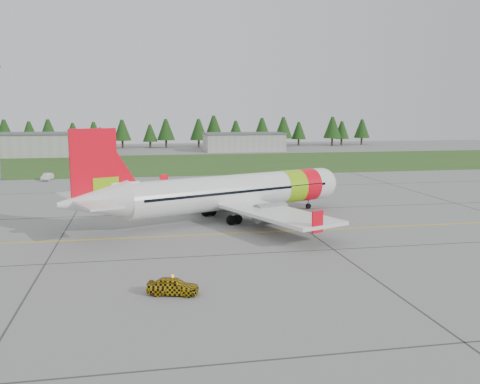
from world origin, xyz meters
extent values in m
plane|color=gray|center=(0.00, 0.00, 0.00)|extent=(320.00, 320.00, 0.00)
cylinder|color=white|center=(3.77, 15.76, 3.15)|extent=(25.96, 13.69, 3.96)
sphere|color=white|center=(15.99, 20.78, 3.15)|extent=(3.96, 3.96, 3.96)
cone|color=white|center=(-11.75, 9.40, 3.51)|extent=(8.09, 6.37, 3.96)
cube|color=black|center=(16.27, 20.89, 3.51)|extent=(2.51, 3.06, 0.57)
cylinder|color=#89CD0F|center=(11.29, 18.85, 3.15)|extent=(3.98, 4.74, 4.04)
cylinder|color=#F7081A|center=(13.55, 19.77, 3.15)|extent=(3.60, 4.59, 4.04)
cube|color=white|center=(3.30, 15.57, 2.03)|extent=(17.51, 32.22, 0.37)
cube|color=#F7081A|center=(-3.78, 30.14, 2.59)|extent=(1.20, 0.63, 2.03)
cube|color=#F7081A|center=(8.49, 0.23, 2.59)|extent=(1.20, 0.63, 2.03)
cylinder|color=gray|center=(2.59, 21.32, 1.47)|extent=(4.20, 3.36, 2.13)
cylinder|color=gray|center=(6.83, 10.98, 1.47)|extent=(4.20, 3.36, 2.13)
cube|color=#F7081A|center=(-11.56, 9.48, 6.91)|extent=(4.47, 2.11, 7.73)
cube|color=#89CD0F|center=(-10.53, 9.90, 4.68)|extent=(2.61, 1.40, 2.44)
cube|color=white|center=(-12.22, 9.21, 3.76)|extent=(7.44, 12.05, 0.22)
cylinder|color=slate|center=(14.11, 20.00, 0.71)|extent=(0.18, 0.18, 1.42)
cylinder|color=black|center=(14.11, 20.00, 0.35)|extent=(0.75, 0.53, 0.69)
cylinder|color=slate|center=(1.28, 17.82, 0.97)|extent=(0.22, 0.22, 1.93)
cylinder|color=black|center=(0.90, 17.66, 0.53)|extent=(1.15, 0.82, 1.06)
cylinder|color=slate|center=(3.44, 12.55, 0.97)|extent=(0.22, 0.22, 1.93)
cylinder|color=black|center=(3.06, 12.40, 0.53)|extent=(1.15, 0.82, 1.06)
imported|color=#E1B40C|center=(-5.13, -9.27, 1.78)|extent=(1.56, 1.71, 3.56)
imported|color=silver|center=(-23.50, 55.78, 1.94)|extent=(1.51, 1.45, 3.88)
cube|color=#30561E|center=(0.00, 82.00, 0.01)|extent=(320.00, 50.00, 0.03)
cube|color=gold|center=(0.00, 8.00, 0.01)|extent=(120.00, 0.25, 0.02)
cube|color=#A8A8A3|center=(-30.00, 110.00, 3.00)|extent=(32.00, 14.00, 6.00)
cube|color=#A8A8A3|center=(25.00, 118.00, 2.60)|extent=(24.00, 12.00, 5.20)
camera|label=1|loc=(-7.21, -44.75, 12.56)|focal=40.00mm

